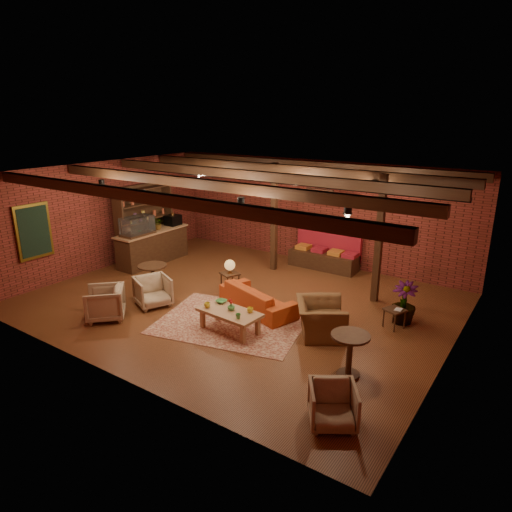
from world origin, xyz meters
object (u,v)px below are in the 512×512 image
Objects in this scene: side_table_book at (395,311)px; plant_tall at (408,262)px; armchair_right at (321,313)px; sofa at (258,298)px; round_table_right at (350,348)px; armchair_a at (153,290)px; coffee_table at (229,313)px; round_table_left at (153,274)px; armchair_far at (333,404)px; side_table_lamp at (230,268)px; armchair_b at (105,301)px.

side_table_book is 0.18× the size of plant_tall.
plant_tall is at bearing -72.32° from armchair_right.
round_table_right is at bearing 172.10° from sofa.
armchair_a is 5.73m from side_table_book.
coffee_table is at bearing -143.09° from side_table_book.
round_table_left is 0.83m from armchair_a.
sofa is 2.92× the size of armchair_far.
side_table_lamp is at bearing 37.09° from round_table_left.
side_table_lamp is 3.21m from armchair_right.
round_table_left reaches higher than side_table_book.
coffee_table is at bearing 113.22° from sofa.
sofa is at bearing -37.14° from armchair_a.
side_table_lamp reaches higher than armchair_a.
coffee_table reaches higher than armchair_far.
armchair_b is 0.29× the size of plant_tall.
armchair_right is 0.39× the size of plant_tall.
armchair_far is (3.32, -2.85, 0.05)m from sofa.
sofa is at bearing 47.92° from armchair_right.
armchair_right is 1.63m from round_table_right.
side_table_lamp is 0.78× the size of armchair_right.
coffee_table is at bearing 120.64° from armchair_far.
round_table_left is at bearing 61.40° from armchair_right.
side_table_lamp reaches higher than armchair_far.
armchair_far is 0.25× the size of plant_tall.
armchair_a is 0.99× the size of round_table_right.
sofa is 1.86m from armchair_right.
armchair_far is at bearing 40.06° from armchair_b.
sofa is 4.05× the size of side_table_book.
sofa is 3.55m from plant_tall.
plant_tall is (2.99, 2.54, 1.04)m from coffee_table.
side_table_lamp is at bearing 109.50° from armchair_b.
armchair_b is 5.98m from armchair_far.
side_table_book is at bearing 36.91° from coffee_table.
armchair_b is 1.03× the size of round_table_right.
side_table_book is at bearing -77.78° from armchair_right.
armchair_right is at bearing -52.53° from armchair_a.
round_table_right reaches higher than armchair_far.
round_table_left is 0.93× the size of armchair_b.
armchair_right is (4.46, 2.08, 0.08)m from armchair_b.
armchair_b is 6.55m from side_table_book.
side_table_lamp reaches higher than sofa.
armchair_right is at bearing 29.64° from coffee_table.
plant_tall is (0.08, 0.36, 1.05)m from side_table_book.
plant_tall reaches higher than side_table_lamp.
round_table_right is at bearing -7.66° from round_table_left.
side_table_lamp is (-1.26, 0.56, 0.37)m from sofa.
armchair_far is (3.20, -1.59, -0.06)m from coffee_table.
armchair_far is at bearing -26.37° from coffee_table.
side_table_lamp is 2.02m from round_table_left.
coffee_table is at bearing -11.47° from round_table_left.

